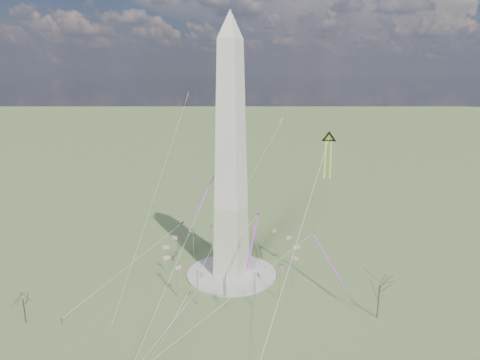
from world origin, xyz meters
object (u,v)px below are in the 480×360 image
at_px(washington_monument, 231,158).
at_px(kite_delta_black, 329,141).
at_px(person_west, 62,321).
at_px(tree_near, 380,283).

distance_m(washington_monument, kite_delta_black, 36.63).
relative_size(person_west, kite_delta_black, 0.11).
height_order(tree_near, kite_delta_black, kite_delta_black).
bearing_deg(kite_delta_black, tree_near, 129.91).
distance_m(tree_near, kite_delta_black, 51.83).
bearing_deg(kite_delta_black, washington_monument, 2.99).
distance_m(tree_near, person_west, 104.51).
bearing_deg(tree_near, washington_monument, 173.40).
bearing_deg(tree_near, person_west, -152.36).
distance_m(washington_monument, tree_near, 68.11).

